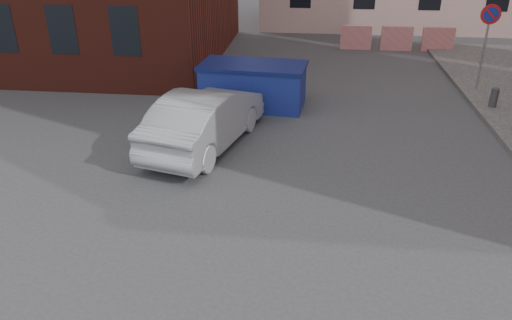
# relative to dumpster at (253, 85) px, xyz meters

# --- Properties ---
(ground) EXTENTS (120.00, 120.00, 0.00)m
(ground) POSITION_rel_dumpster_xyz_m (1.02, -7.41, -0.65)
(ground) COLOR #38383A
(ground) RESTS_ON ground
(no_parking_sign) EXTENTS (0.60, 0.09, 2.65)m
(no_parking_sign) POSITION_rel_dumpster_xyz_m (7.02, 2.07, 1.37)
(no_parking_sign) COLOR gray
(no_parking_sign) RESTS_ON sidewalk
(barriers) EXTENTS (4.70, 0.18, 1.00)m
(barriers) POSITION_rel_dumpster_xyz_m (5.22, 7.59, -0.15)
(barriers) COLOR red
(barriers) RESTS_ON ground
(dumpster) EXTENTS (3.20, 1.87, 1.29)m
(dumpster) POSITION_rel_dumpster_xyz_m (0.00, 0.00, 0.00)
(dumpster) COLOR navy
(dumpster) RESTS_ON ground
(silver_car) EXTENTS (2.52, 4.55, 1.42)m
(silver_car) POSITION_rel_dumpster_xyz_m (-0.82, -3.01, 0.06)
(silver_car) COLOR #9B9EA2
(silver_car) RESTS_ON ground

